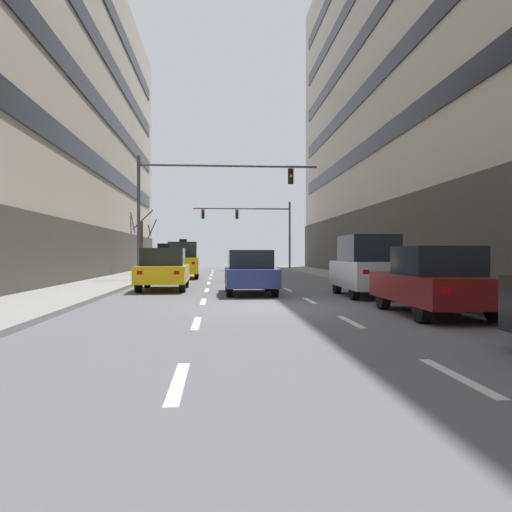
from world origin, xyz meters
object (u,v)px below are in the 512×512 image
Objects in this scene: car_parked_2 at (368,266)px; pedestrian_0 at (357,261)px; pedestrian_1 at (382,262)px; taxi_driving_0 at (183,260)px; taxi_driving_1 at (164,269)px; traffic_signal_0 at (194,193)px; car_parked_1 at (434,281)px; car_driving_2 at (250,272)px; traffic_signal_1 at (256,222)px; street_tree_0 at (141,244)px.

pedestrian_0 is at bearing 76.87° from car_parked_2.
pedestrian_0 is 2.42m from pedestrian_1.
taxi_driving_0 is 10.02m from taxi_driving_1.
traffic_signal_0 is 9.35m from pedestrian_0.
car_parked_1 is at bearing -51.05° from taxi_driving_1.
car_driving_2 is 28.44m from traffic_signal_1.
traffic_signal_1 reaches higher than taxi_driving_0.
car_driving_2 is 0.48× the size of traffic_signal_1.
traffic_signal_0 is (0.84, -3.60, 3.64)m from taxi_driving_0.
car_parked_1 is at bearing -90.01° from car_parked_2.
traffic_signal_1 reaches higher than pedestrian_1.
pedestrian_0 is at bearing 49.25° from car_driving_2.
street_tree_0 reaches higher than pedestrian_1.
pedestrian_1 is (8.98, -4.10, -3.65)m from traffic_signal_0.
traffic_signal_1 is at bearing 93.32° from car_parked_2.
traffic_signal_0 is (-6.47, 15.61, 3.91)m from car_parked_1.
taxi_driving_0 is 12.72m from car_driving_2.
taxi_driving_1 is 10.49m from pedestrian_0.
taxi_driving_0 is 1.06× the size of street_tree_0.
pedestrian_1 is at bearing -79.82° from traffic_signal_1.
pedestrian_0 is at bearing 103.10° from pedestrian_1.
traffic_signal_0 is at bearing -103.76° from traffic_signal_1.
traffic_signal_0 is at bearing 112.53° from car_parked_1.
car_parked_2 is at bearing -57.46° from traffic_signal_0.
taxi_driving_1 is at bearing 128.95° from car_parked_1.
pedestrian_0 reaches higher than pedestrian_1.
traffic_signal_1 is 2.08× the size of street_tree_0.
taxi_driving_0 is 1.03× the size of car_parked_2.
taxi_driving_1 reaches higher than car_parked_1.
car_driving_2 is at bearing -144.93° from pedestrian_1.
car_parked_2 reaches higher than car_driving_2.
taxi_driving_0 is 0.47× the size of traffic_signal_0.
street_tree_0 reaches higher than pedestrian_0.
taxi_driving_1 is 0.48× the size of traffic_signal_0.
traffic_signal_1 is (5.60, 15.82, 3.38)m from taxi_driving_0.
traffic_signal_1 is 5.44× the size of pedestrian_0.
car_parked_2 reaches higher than car_parked_1.
car_parked_1 is 2.71× the size of pedestrian_0.
street_tree_0 is at bearing 102.30° from taxi_driving_1.
car_driving_2 is 1.00× the size of street_tree_0.
taxi_driving_0 is 1.06× the size of car_driving_2.
car_parked_2 reaches higher than pedestrian_0.
taxi_driving_0 is at bearing 110.86° from car_parked_1.
car_parked_2 is (7.32, -13.75, -0.03)m from taxi_driving_0.
taxi_driving_0 is 0.99× the size of taxi_driving_1.
pedestrian_1 is (2.51, 6.05, 0.02)m from car_parked_2.
taxi_driving_0 reaches higher than taxi_driving_1.
street_tree_0 is at bearing 134.09° from taxi_driving_0.
pedestrian_0 is (8.44, -1.74, -3.64)m from traffic_signal_0.
taxi_driving_0 is at bearing 150.05° from pedestrian_0.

